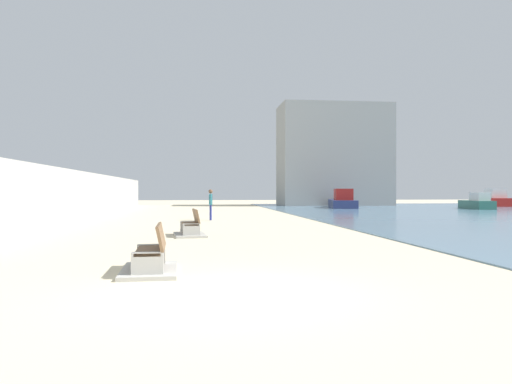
# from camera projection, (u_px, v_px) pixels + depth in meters

# --- Properties ---
(ground_plane) EXTENTS (120.00, 120.00, 0.00)m
(ground_plane) POSITION_uv_depth(u_px,v_px,m) (206.00, 222.00, 25.96)
(ground_plane) COLOR beige
(seawall) EXTENTS (0.80, 64.00, 2.79)m
(seawall) POSITION_uv_depth(u_px,v_px,m) (56.00, 196.00, 25.07)
(seawall) COLOR #ADAAA3
(seawall) RESTS_ON ground
(bench_near) EXTENTS (1.17, 2.14, 0.98)m
(bench_near) POSITION_uv_depth(u_px,v_px,m) (151.00, 261.00, 10.18)
(bench_near) COLOR #ADAAA3
(bench_near) RESTS_ON ground
(bench_far) EXTENTS (1.29, 2.19, 0.98)m
(bench_far) POSITION_uv_depth(u_px,v_px,m) (191.00, 229.00, 18.33)
(bench_far) COLOR #ADAAA3
(bench_far) RESTS_ON ground
(person_walking) EXTENTS (0.23, 0.53, 1.73)m
(person_walking) POSITION_uv_depth(u_px,v_px,m) (211.00, 202.00, 27.92)
(person_walking) COLOR navy
(person_walking) RESTS_ON ground
(boat_far_right) EXTENTS (2.08, 4.76, 1.46)m
(boat_far_right) POSITION_uv_depth(u_px,v_px,m) (477.00, 203.00, 44.11)
(boat_far_right) COLOR #337060
(boat_far_right) RESTS_ON water_bay
(boat_far_left) EXTENTS (2.62, 4.54, 1.83)m
(boat_far_left) POSITION_uv_depth(u_px,v_px,m) (493.00, 200.00, 51.54)
(boat_far_left) COLOR red
(boat_far_left) RESTS_ON water_bay
(boat_nearest) EXTENTS (3.82, 8.26, 1.79)m
(boat_nearest) POSITION_uv_depth(u_px,v_px,m) (342.00, 201.00, 47.74)
(boat_nearest) COLOR navy
(boat_nearest) RESTS_ON water_bay
(harbor_building) EXTENTS (12.00, 6.00, 11.11)m
(harbor_building) POSITION_uv_depth(u_px,v_px,m) (334.00, 155.00, 55.49)
(harbor_building) COLOR gray
(harbor_building) RESTS_ON ground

